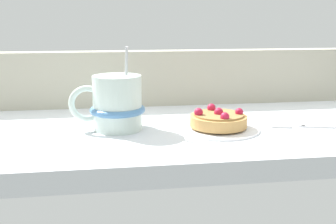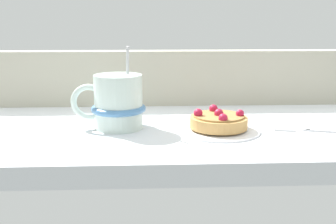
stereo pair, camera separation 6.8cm
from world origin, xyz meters
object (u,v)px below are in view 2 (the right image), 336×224
dessert_plate (218,129)px  dessert_fork (325,130)px  raspberry_tart (219,121)px  coffee_mug (117,103)px

dessert_plate → dessert_fork: size_ratio=0.82×
raspberry_tart → coffee_mug: bearing=170.3°
dessert_plate → coffee_mug: coffee_mug is taller
raspberry_tart → dessert_fork: size_ratio=0.57×
dessert_fork → coffee_mug: bearing=173.1°
coffee_mug → dessert_fork: size_ratio=0.82×
dessert_plate → raspberry_tart: size_ratio=1.44×
coffee_mug → raspberry_tart: bearing=-9.7°
dessert_plate → coffee_mug: size_ratio=0.99×
dessert_plate → raspberry_tart: raspberry_tart is taller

